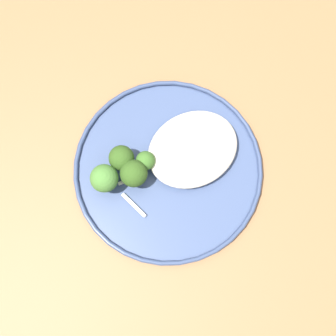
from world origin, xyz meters
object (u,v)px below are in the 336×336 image
(seared_scallop_center_golden, at_px, (220,140))
(seared_scallop_left_edge, at_px, (210,131))
(broccoli_floret_near_rim, at_px, (121,158))
(broccoli_floret_right_tilted, at_px, (134,174))
(dinner_plate, at_px, (168,170))
(seared_scallop_rear_pale, at_px, (206,163))
(seared_scallop_right_edge, at_px, (190,158))
(broccoli_floret_split_head, at_px, (145,161))
(broccoli_floret_small_sprig, at_px, (104,178))
(seared_scallop_large_seared, at_px, (199,143))
(seared_scallop_front_small, at_px, (184,174))
(seared_scallop_tiny_bay, at_px, (168,169))

(seared_scallop_center_golden, bearing_deg, seared_scallop_left_edge, -76.53)
(broccoli_floret_near_rim, distance_m, broccoli_floret_right_tilted, 0.03)
(dinner_plate, height_order, seared_scallop_rear_pale, seared_scallop_rear_pale)
(seared_scallop_right_edge, bearing_deg, seared_scallop_center_golden, -178.23)
(broccoli_floret_split_head, bearing_deg, dinner_plate, 138.60)
(seared_scallop_left_edge, height_order, broccoli_floret_small_sprig, broccoli_floret_small_sprig)
(seared_scallop_rear_pale, xyz_separation_m, seared_scallop_large_seared, (-0.01, -0.03, -0.00))
(seared_scallop_front_small, relative_size, seared_scallop_left_edge, 0.92)
(seared_scallop_rear_pale, relative_size, broccoli_floret_near_rim, 0.62)
(seared_scallop_right_edge, bearing_deg, broccoli_floret_near_rim, -26.24)
(seared_scallop_large_seared, bearing_deg, broccoli_floret_small_sprig, -6.27)
(dinner_plate, relative_size, seared_scallop_tiny_bay, 13.15)
(broccoli_floret_near_rim, height_order, broccoli_floret_small_sprig, broccoli_floret_small_sprig)
(seared_scallop_rear_pale, relative_size, seared_scallop_right_edge, 1.09)
(seared_scallop_tiny_bay, relative_size, broccoli_floret_split_head, 0.51)
(dinner_plate, bearing_deg, broccoli_floret_near_rim, -37.65)
(seared_scallop_right_edge, distance_m, seared_scallop_front_small, 0.03)
(dinner_plate, height_order, broccoli_floret_small_sprig, broccoli_floret_small_sprig)
(dinner_plate, bearing_deg, broccoli_floret_split_head, -41.40)
(seared_scallop_large_seared, height_order, broccoli_floret_split_head, broccoli_floret_split_head)
(seared_scallop_center_golden, distance_m, broccoli_floret_near_rim, 0.15)
(dinner_plate, xyz_separation_m, seared_scallop_front_small, (-0.02, 0.02, 0.01))
(broccoli_floret_right_tilted, bearing_deg, seared_scallop_rear_pale, 161.71)
(seared_scallop_center_golden, bearing_deg, broccoli_floret_near_rim, -16.65)
(seared_scallop_rear_pale, height_order, seared_scallop_right_edge, same)
(seared_scallop_right_edge, bearing_deg, broccoli_floret_split_head, -22.23)
(seared_scallop_rear_pale, xyz_separation_m, seared_scallop_left_edge, (-0.03, -0.04, -0.00))
(seared_scallop_right_edge, relative_size, broccoli_floret_near_rim, 0.57)
(seared_scallop_tiny_bay, relative_size, seared_scallop_front_small, 0.86)
(seared_scallop_center_golden, bearing_deg, seared_scallop_front_small, 14.05)
(dinner_plate, relative_size, broccoli_floret_split_head, 6.77)
(seared_scallop_tiny_bay, height_order, broccoli_floret_right_tilted, broccoli_floret_right_tilted)
(seared_scallop_front_small, xyz_separation_m, seared_scallop_left_edge, (-0.07, -0.04, 0.00))
(seared_scallop_left_edge, bearing_deg, seared_scallop_large_seared, 19.61)
(broccoli_floret_split_head, bearing_deg, seared_scallop_center_golden, 168.39)
(seared_scallop_front_small, distance_m, seared_scallop_large_seared, 0.05)
(seared_scallop_rear_pale, distance_m, seared_scallop_center_golden, 0.04)
(seared_scallop_front_small, distance_m, seared_scallop_left_edge, 0.08)
(broccoli_floret_small_sprig, relative_size, broccoli_floret_split_head, 1.33)
(broccoli_floret_near_rim, distance_m, broccoli_floret_small_sprig, 0.04)
(seared_scallop_front_small, height_order, seared_scallop_large_seared, seared_scallop_large_seared)
(seared_scallop_left_edge, relative_size, broccoli_floret_small_sprig, 0.49)
(broccoli_floret_small_sprig, bearing_deg, seared_scallop_center_golden, 171.15)
(seared_scallop_front_small, xyz_separation_m, broccoli_floret_split_head, (0.04, -0.04, 0.02))
(broccoli_floret_near_rim, bearing_deg, seared_scallop_tiny_bay, 140.69)
(seared_scallop_rear_pale, bearing_deg, broccoli_floret_split_head, -29.24)
(seared_scallop_large_seared, bearing_deg, dinner_plate, 9.60)
(dinner_plate, xyz_separation_m, broccoli_floret_split_head, (0.03, -0.02, 0.03))
(broccoli_floret_near_rim, height_order, broccoli_floret_right_tilted, broccoli_floret_right_tilted)
(seared_scallop_right_edge, height_order, broccoli_floret_near_rim, broccoli_floret_near_rim)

